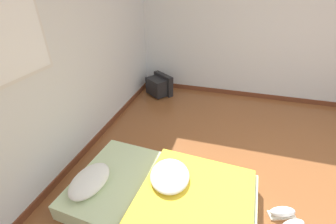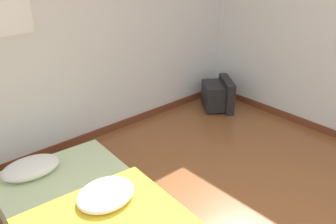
{
  "view_description": "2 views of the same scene",
  "coord_description": "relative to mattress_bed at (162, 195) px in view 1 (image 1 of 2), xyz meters",
  "views": [
    {
      "loc": [
        -1.77,
        1.09,
        2.06
      ],
      "look_at": [
        0.88,
        1.86,
        0.42
      ],
      "focal_mm": 24.0,
      "sensor_mm": 36.0,
      "label": 1
    },
    {
      "loc": [
        -1.36,
        -0.58,
        2.15
      ],
      "look_at": [
        0.94,
        2.02,
        0.49
      ],
      "focal_mm": 40.0,
      "sensor_mm": 36.0,
      "label": 2
    }
  ],
  "objects": [
    {
      "name": "ground_plane",
      "position": [
        0.28,
        -1.59,
        -0.13
      ],
      "size": [
        20.0,
        20.0,
        0.0
      ],
      "primitive_type": "plane",
      "color": "brown"
    },
    {
      "name": "wall_back",
      "position": [
        0.28,
        1.29,
        1.16
      ],
      "size": [
        7.67,
        0.08,
        2.6
      ],
      "color": "silver",
      "rests_on": "ground_plane"
    },
    {
      "name": "wall_right",
      "position": [
        2.95,
        -1.59,
        1.16
      ],
      "size": [
        0.08,
        8.1,
        2.6
      ],
      "color": "silver",
      "rests_on": "ground_plane"
    },
    {
      "name": "mattress_bed",
      "position": [
        0.0,
        0.0,
        0.0
      ],
      "size": [
        1.24,
        1.95,
        0.34
      ],
      "color": "beige",
      "rests_on": "ground_plane"
    },
    {
      "name": "crt_tv",
      "position": [
        2.5,
        0.84,
        0.07
      ],
      "size": [
        0.56,
        0.58,
        0.41
      ],
      "color": "black",
      "rests_on": "ground_plane"
    },
    {
      "name": "sneaker_pair",
      "position": [
        0.13,
        -1.24,
        -0.08
      ],
      "size": [
        0.35,
        0.35,
        0.1
      ],
      "color": "silver",
      "rests_on": "ground_plane"
    }
  ]
}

